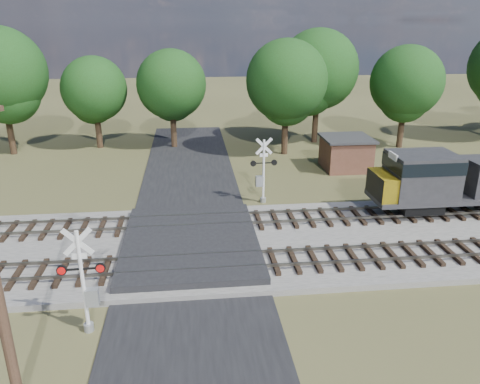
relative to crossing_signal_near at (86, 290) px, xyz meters
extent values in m
plane|color=#444324|center=(3.94, 6.06, -1.84)|extent=(160.00, 160.00, 0.00)
cube|color=gray|center=(13.94, 6.56, -1.69)|extent=(140.00, 10.00, 0.30)
cube|color=black|center=(3.94, 6.06, -1.80)|extent=(7.00, 60.00, 0.08)
cube|color=#262628|center=(3.94, 6.56, -1.52)|extent=(7.00, 9.00, 0.62)
cube|color=black|center=(5.94, 4.06, -1.45)|extent=(44.00, 2.60, 0.18)
cube|color=#5F5A51|center=(13.94, 3.34, -1.28)|extent=(140.00, 0.08, 0.15)
cube|color=#5F5A51|center=(13.94, 4.77, -1.28)|extent=(140.00, 0.08, 0.15)
cube|color=black|center=(5.94, 9.06, -1.45)|extent=(44.00, 2.60, 0.18)
cube|color=#5F5A51|center=(13.94, 8.34, -1.28)|extent=(140.00, 0.08, 0.15)
cube|color=#5F5A51|center=(13.94, 9.77, -1.28)|extent=(140.00, 0.08, 0.15)
cylinder|color=silver|center=(-0.09, 0.00, 0.31)|extent=(0.15, 0.15, 4.28)
cylinder|color=gray|center=(-0.09, 0.00, -1.68)|extent=(0.39, 0.39, 0.32)
cube|color=silver|center=(-0.09, 0.00, 2.02)|extent=(1.12, 0.06, 1.12)
cube|color=silver|center=(-0.09, 0.00, 2.02)|extent=(1.12, 0.06, 1.12)
cube|color=silver|center=(-0.09, 0.00, 1.43)|extent=(0.54, 0.04, 0.24)
cube|color=black|center=(-0.09, 0.00, 0.89)|extent=(1.71, 0.10, 0.06)
cylinder|color=red|center=(-0.79, -0.02, 0.89)|extent=(0.39, 0.11, 0.39)
cylinder|color=red|center=(0.61, 0.01, 0.89)|extent=(0.39, 0.11, 0.39)
cube|color=gray|center=(0.18, 0.00, -0.34)|extent=(0.49, 0.33, 0.70)
cylinder|color=silver|center=(8.78, 12.84, 0.29)|extent=(0.15, 0.15, 4.26)
cylinder|color=gray|center=(8.78, 12.84, -1.68)|extent=(0.38, 0.38, 0.32)
cube|color=silver|center=(8.78, 12.84, 2.00)|extent=(1.11, 0.11, 1.11)
cube|color=silver|center=(8.78, 12.84, 2.00)|extent=(1.11, 0.11, 1.11)
cube|color=silver|center=(8.78, 12.84, 1.41)|extent=(0.53, 0.06, 0.23)
cube|color=black|center=(8.78, 12.84, 0.88)|extent=(1.70, 0.16, 0.06)
cylinder|color=red|center=(9.47, 12.88, 0.88)|extent=(0.39, 0.13, 0.38)
cylinder|color=red|center=(8.09, 12.80, 0.88)|extent=(0.39, 0.13, 0.38)
cube|color=gray|center=(8.52, 12.83, -0.35)|extent=(0.50, 0.35, 0.69)
cube|color=#4E2F21|center=(16.56, 19.52, -0.61)|extent=(3.53, 3.53, 2.45)
cube|color=#2D2D2F|center=(16.56, 19.52, 0.70)|extent=(3.88, 3.88, 0.18)
cylinder|color=black|center=(-11.81, 27.11, 0.93)|extent=(0.56, 0.56, 5.53)
sphere|color=#1A3B12|center=(-11.81, 27.11, 5.36)|extent=(7.75, 7.75, 7.75)
cylinder|color=black|center=(-4.43, 28.60, 0.28)|extent=(0.56, 0.56, 4.23)
sphere|color=#1A3B12|center=(-4.43, 28.60, 3.66)|extent=(5.92, 5.92, 5.92)
cylinder|color=black|center=(2.59, 27.94, 0.43)|extent=(0.56, 0.56, 4.53)
sphere|color=#1A3B12|center=(2.59, 27.94, 4.05)|extent=(6.34, 6.34, 6.34)
cylinder|color=black|center=(12.54, 24.49, 0.67)|extent=(0.56, 0.56, 5.02)
sphere|color=#1A3B12|center=(12.54, 24.49, 4.69)|extent=(7.03, 7.03, 7.03)
cylinder|color=black|center=(16.38, 28.49, 0.86)|extent=(0.56, 0.56, 5.40)
sphere|color=#1A3B12|center=(16.38, 28.49, 5.18)|extent=(7.56, 7.56, 7.56)
cylinder|color=black|center=(23.91, 25.65, 0.52)|extent=(0.56, 0.56, 4.71)
sphere|color=#1A3B12|center=(23.91, 25.65, 4.28)|extent=(6.59, 6.59, 6.59)
camera|label=1|loc=(4.11, -15.80, 9.55)|focal=35.00mm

